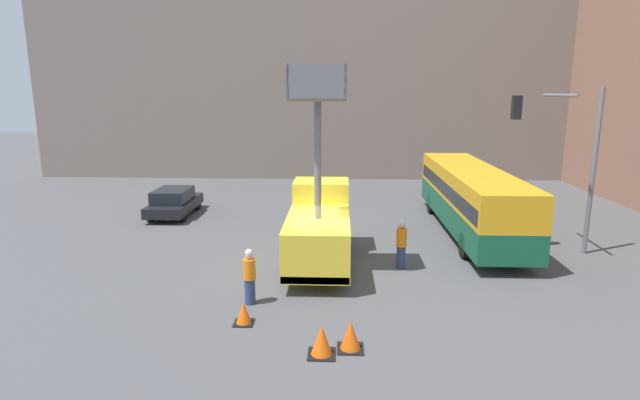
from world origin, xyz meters
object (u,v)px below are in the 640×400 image
object	(u,v)px
road_worker_near_truck	(250,277)
traffic_cone_mid_road	(322,341)
parked_car_curbside	(174,202)
city_bus	(471,195)
road_worker_directing	(401,244)
traffic_light_pole	(568,144)
traffic_cone_near_truck	(244,313)
utility_truck	(319,223)
traffic_cone_far_side	(350,336)

from	to	relation	value
road_worker_near_truck	traffic_cone_mid_road	world-z (taller)	road_worker_near_truck
traffic_cone_mid_road	parked_car_curbside	size ratio (longest dim) A/B	0.18
city_bus	road_worker_near_truck	bearing A→B (deg)	143.90
road_worker_directing	traffic_light_pole	bearing A→B (deg)	-164.02
road_worker_near_truck	road_worker_directing	world-z (taller)	road_worker_directing
traffic_cone_near_truck	parked_car_curbside	bearing A→B (deg)	116.06
traffic_light_pole	utility_truck	bearing A→B (deg)	-170.59
road_worker_near_truck	road_worker_directing	bearing A→B (deg)	30.65
city_bus	parked_car_curbside	xyz separation A→B (m)	(-14.58, 2.60, -1.02)
road_worker_directing	traffic_cone_far_side	distance (m)	6.33
traffic_light_pole	traffic_cone_far_side	bearing A→B (deg)	-136.49
road_worker_directing	traffic_cone_far_side	xyz separation A→B (m)	(-1.97, -5.99, -0.56)
traffic_cone_mid_road	road_worker_near_truck	bearing A→B (deg)	127.85
road_worker_near_truck	traffic_cone_mid_road	xyz separation A→B (m)	(2.29, -2.95, -0.50)
city_bus	road_worker_directing	world-z (taller)	city_bus
city_bus	road_worker_directing	xyz separation A→B (m)	(-3.70, -4.91, -0.82)
traffic_cone_near_truck	traffic_cone_far_side	distance (m)	3.23
traffic_cone_near_truck	traffic_cone_mid_road	xyz separation A→B (m)	(2.24, -1.62, 0.07)
utility_truck	traffic_cone_far_side	distance (m)	6.65
utility_truck	road_worker_directing	xyz separation A→B (m)	(3.02, -0.47, -0.62)
parked_car_curbside	traffic_cone_mid_road	bearing A→B (deg)	-59.29
traffic_light_pole	traffic_cone_mid_road	xyz separation A→B (m)	(-9.18, -8.34, -4.00)
utility_truck	traffic_cone_near_truck	bearing A→B (deg)	-110.34
traffic_light_pole	traffic_cone_mid_road	world-z (taller)	traffic_light_pole
road_worker_near_truck	traffic_cone_near_truck	size ratio (longest dim) A/B	2.76
road_worker_near_truck	parked_car_curbside	world-z (taller)	road_worker_near_truck
traffic_cone_mid_road	traffic_cone_far_side	world-z (taller)	traffic_cone_mid_road
traffic_light_pole	road_worker_near_truck	world-z (taller)	traffic_light_pole
utility_truck	traffic_cone_far_side	world-z (taller)	utility_truck
utility_truck	road_worker_near_truck	distance (m)	4.34
traffic_cone_mid_road	road_worker_directing	bearing A→B (deg)	66.91
city_bus	traffic_cone_mid_road	distance (m)	12.96
traffic_light_pole	road_worker_directing	xyz separation A→B (m)	(-6.49, -2.05, -3.44)
road_worker_directing	parked_car_curbside	size ratio (longest dim) A/B	0.43
traffic_cone_near_truck	city_bus	bearing A→B (deg)	48.03
utility_truck	traffic_light_pole	distance (m)	10.04
city_bus	road_worker_near_truck	size ratio (longest dim) A/B	6.75
city_bus	traffic_cone_far_side	bearing A→B (deg)	162.85
traffic_cone_mid_road	traffic_cone_near_truck	bearing A→B (deg)	144.20
road_worker_near_truck	traffic_cone_mid_road	size ratio (longest dim) A/B	2.24
road_worker_directing	traffic_cone_near_truck	distance (m)	6.82
utility_truck	traffic_cone_far_side	bearing A→B (deg)	-80.78
utility_truck	city_bus	size ratio (longest dim) A/B	0.61
road_worker_directing	traffic_cone_mid_road	size ratio (longest dim) A/B	2.36
traffic_light_pole	road_worker_directing	world-z (taller)	traffic_light_pole
utility_truck	city_bus	xyz separation A→B (m)	(6.71, 4.44, 0.20)
road_worker_directing	traffic_cone_mid_road	distance (m)	6.86
road_worker_directing	utility_truck	bearing A→B (deg)	-10.34
utility_truck	traffic_cone_near_truck	world-z (taller)	utility_truck
city_bus	traffic_light_pole	size ratio (longest dim) A/B	1.81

